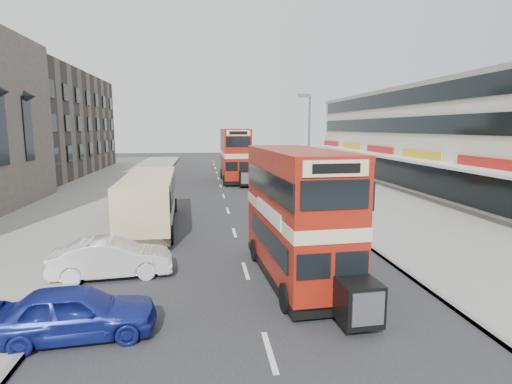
{
  "coord_description": "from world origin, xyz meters",
  "views": [
    {
      "loc": [
        -1.55,
        -13.53,
        5.6
      ],
      "look_at": [
        0.98,
        6.44,
        2.44
      ],
      "focal_mm": 28.96,
      "sensor_mm": 36.0,
      "label": 1
    }
  ],
  "objects_px": {
    "pedestrian_near": "(350,197)",
    "pedestrian_far": "(295,170)",
    "bus_second": "(235,155)",
    "car_right_b": "(279,182)",
    "car_left_front": "(112,258)",
    "cyclist": "(276,184)",
    "street_lamp": "(308,138)",
    "car_right_c": "(261,170)",
    "coach": "(150,198)",
    "car_right_a": "(304,199)",
    "bus_main": "(297,214)",
    "car_left_near": "(75,312)"
  },
  "relations": [
    {
      "from": "car_left_near",
      "to": "car_right_c",
      "type": "height_order",
      "value": "car_left_near"
    },
    {
      "from": "car_right_b",
      "to": "pedestrian_near",
      "type": "relative_size",
      "value": 2.75
    },
    {
      "from": "coach",
      "to": "car_right_c",
      "type": "distance_m",
      "value": 25.23
    },
    {
      "from": "car_left_near",
      "to": "car_right_b",
      "type": "distance_m",
      "value": 28.02
    },
    {
      "from": "car_left_near",
      "to": "cyclist",
      "type": "bearing_deg",
      "value": -27.15
    },
    {
      "from": "bus_main",
      "to": "car_left_near",
      "type": "distance_m",
      "value": 7.9
    },
    {
      "from": "pedestrian_far",
      "to": "car_left_front",
      "type": "bearing_deg",
      "value": -145.51
    },
    {
      "from": "car_right_c",
      "to": "car_left_front",
      "type": "bearing_deg",
      "value": -22.8
    },
    {
      "from": "car_left_near",
      "to": "car_left_front",
      "type": "distance_m",
      "value": 4.62
    },
    {
      "from": "car_right_c",
      "to": "pedestrian_near",
      "type": "xyz_separation_m",
      "value": [
        3.13,
        -20.71,
        0.29
      ]
    },
    {
      "from": "coach",
      "to": "car_right_b",
      "type": "relative_size",
      "value": 2.23
    },
    {
      "from": "bus_main",
      "to": "car_right_a",
      "type": "bearing_deg",
      "value": -108.56
    },
    {
      "from": "car_left_front",
      "to": "car_right_b",
      "type": "distance_m",
      "value": 23.78
    },
    {
      "from": "cyclist",
      "to": "car_right_b",
      "type": "bearing_deg",
      "value": 64.29
    },
    {
      "from": "street_lamp",
      "to": "pedestrian_near",
      "type": "height_order",
      "value": "street_lamp"
    },
    {
      "from": "bus_main",
      "to": "car_right_a",
      "type": "relative_size",
      "value": 1.88
    },
    {
      "from": "bus_second",
      "to": "car_right_b",
      "type": "height_order",
      "value": "bus_second"
    },
    {
      "from": "car_right_c",
      "to": "cyclist",
      "type": "relative_size",
      "value": 2.02
    },
    {
      "from": "pedestrian_far",
      "to": "cyclist",
      "type": "relative_size",
      "value": 0.86
    },
    {
      "from": "cyclist",
      "to": "coach",
      "type": "bearing_deg",
      "value": -134.2
    },
    {
      "from": "pedestrian_far",
      "to": "car_right_c",
      "type": "bearing_deg",
      "value": 99.41
    },
    {
      "from": "car_right_a",
      "to": "car_right_b",
      "type": "bearing_deg",
      "value": -173.31
    },
    {
      "from": "car_right_a",
      "to": "pedestrian_near",
      "type": "distance_m",
      "value": 3.24
    },
    {
      "from": "car_right_a",
      "to": "pedestrian_near",
      "type": "xyz_separation_m",
      "value": [
        2.78,
        -1.63,
        0.35
      ]
    },
    {
      "from": "coach",
      "to": "cyclist",
      "type": "height_order",
      "value": "coach"
    },
    {
      "from": "coach",
      "to": "car_right_a",
      "type": "height_order",
      "value": "coach"
    },
    {
      "from": "car_right_c",
      "to": "bus_second",
      "type": "bearing_deg",
      "value": -43.65
    },
    {
      "from": "coach",
      "to": "car_right_b",
      "type": "distance_m",
      "value": 16.66
    },
    {
      "from": "cyclist",
      "to": "car_right_c",
      "type": "bearing_deg",
      "value": 82.43
    },
    {
      "from": "pedestrian_near",
      "to": "pedestrian_far",
      "type": "relative_size",
      "value": 0.96
    },
    {
      "from": "bus_second",
      "to": "pedestrian_near",
      "type": "bearing_deg",
      "value": 111.07
    },
    {
      "from": "bus_second",
      "to": "coach",
      "type": "bearing_deg",
      "value": 71.46
    },
    {
      "from": "street_lamp",
      "to": "pedestrian_near",
      "type": "xyz_separation_m",
      "value": [
        1.61,
        -5.35,
        -3.78
      ]
    },
    {
      "from": "bus_main",
      "to": "coach",
      "type": "xyz_separation_m",
      "value": [
        -6.44,
        9.12,
        -0.83
      ]
    },
    {
      "from": "pedestrian_near",
      "to": "coach",
      "type": "bearing_deg",
      "value": -28.48
    },
    {
      "from": "car_left_front",
      "to": "car_right_c",
      "type": "bearing_deg",
      "value": -23.8
    },
    {
      "from": "coach",
      "to": "car_left_near",
      "type": "bearing_deg",
      "value": -94.27
    },
    {
      "from": "car_right_a",
      "to": "cyclist",
      "type": "relative_size",
      "value": 2.2
    },
    {
      "from": "car_right_b",
      "to": "cyclist",
      "type": "xyz_separation_m",
      "value": [
        -0.59,
        -1.63,
        0.07
      ]
    },
    {
      "from": "car_left_front",
      "to": "car_right_b",
      "type": "height_order",
      "value": "car_left_front"
    },
    {
      "from": "car_left_front",
      "to": "car_right_a",
      "type": "distance_m",
      "value": 16.09
    },
    {
      "from": "car_right_b",
      "to": "coach",
      "type": "bearing_deg",
      "value": -35.28
    },
    {
      "from": "car_left_front",
      "to": "car_right_a",
      "type": "xyz_separation_m",
      "value": [
        10.41,
        12.27,
        -0.07
      ]
    },
    {
      "from": "car_left_front",
      "to": "cyclist",
      "type": "xyz_separation_m",
      "value": [
        9.72,
        19.8,
        -0.0
      ]
    },
    {
      "from": "car_right_a",
      "to": "cyclist",
      "type": "bearing_deg",
      "value": -168.69
    },
    {
      "from": "bus_second",
      "to": "car_right_b",
      "type": "distance_m",
      "value": 7.09
    },
    {
      "from": "bus_second",
      "to": "bus_main",
      "type": "bearing_deg",
      "value": 89.98
    },
    {
      "from": "bus_second",
      "to": "car_right_c",
      "type": "distance_m",
      "value": 5.73
    },
    {
      "from": "car_left_near",
      "to": "pedestrian_near",
      "type": "relative_size",
      "value": 2.48
    },
    {
      "from": "bus_second",
      "to": "car_left_front",
      "type": "relative_size",
      "value": 2.17
    }
  ]
}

